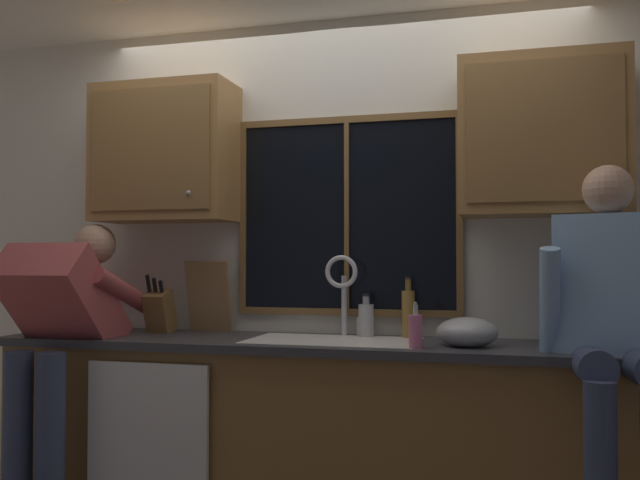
{
  "coord_description": "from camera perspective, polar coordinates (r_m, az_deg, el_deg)",
  "views": [
    {
      "loc": [
        0.87,
        -3.48,
        1.29
      ],
      "look_at": [
        0.0,
        -0.3,
        1.39
      ],
      "focal_mm": 39.12,
      "sensor_mm": 36.0,
      "label": 1
    }
  ],
  "objects": [
    {
      "name": "back_wall",
      "position": [
        3.64,
        1.49,
        -2.01
      ],
      "size": [
        5.48,
        0.12,
        2.55
      ],
      "primitive_type": "cube",
      "color": "silver",
      "rests_on": "floor"
    },
    {
      "name": "window_glass",
      "position": [
        3.57,
        2.25,
        2.0
      ],
      "size": [
        1.1,
        0.02,
        0.95
      ],
      "primitive_type": "cube",
      "color": "black"
    },
    {
      "name": "window_frame_top",
      "position": [
        3.63,
        2.2,
        9.8
      ],
      "size": [
        1.17,
        0.02,
        0.04
      ],
      "primitive_type": "cube",
      "color": "brown"
    },
    {
      "name": "window_frame_bottom",
      "position": [
        3.56,
        2.22,
        -5.92
      ],
      "size": [
        1.17,
        0.02,
        0.04
      ],
      "primitive_type": "cube",
      "color": "brown"
    },
    {
      "name": "window_frame_left",
      "position": [
        3.73,
        -6.32,
        1.85
      ],
      "size": [
        0.03,
        0.02,
        0.95
      ],
      "primitive_type": "cube",
      "color": "brown"
    },
    {
      "name": "window_frame_right",
      "position": [
        3.48,
        11.37,
        2.14
      ],
      "size": [
        0.03,
        0.02,
        0.95
      ],
      "primitive_type": "cube",
      "color": "brown"
    },
    {
      "name": "window_mullion_center",
      "position": [
        3.56,
        2.2,
        2.01
      ],
      "size": [
        0.02,
        0.02,
        0.95
      ],
      "primitive_type": "cube",
      "color": "brown"
    },
    {
      "name": "lower_cabinet_run",
      "position": [
        3.41,
        0.04,
        -16.2
      ],
      "size": [
        3.08,
        0.58,
        0.88
      ],
      "primitive_type": "cube",
      "color": "olive",
      "rests_on": "floor"
    },
    {
      "name": "countertop",
      "position": [
        3.31,
        -0.05,
        -8.55
      ],
      "size": [
        3.14,
        0.62,
        0.04
      ],
      "primitive_type": "cube",
      "color": "#38383D",
      "rests_on": "lower_cabinet_run"
    },
    {
      "name": "dishwasher_front",
      "position": [
        3.39,
        -13.97,
        -15.94
      ],
      "size": [
        0.6,
        0.02,
        0.74
      ],
      "primitive_type": "cube",
      "color": "white"
    },
    {
      "name": "upper_cabinet_left",
      "position": [
        3.79,
        -12.56,
        6.93
      ],
      "size": [
        0.74,
        0.36,
        0.72
      ],
      "color": "#9E703D"
    },
    {
      "name": "upper_cabinet_right",
      "position": [
        3.36,
        17.71,
        8.08
      ],
      "size": [
        0.74,
        0.36,
        0.72
      ],
      "color": "#9E703D"
    },
    {
      "name": "sink",
      "position": [
        3.31,
        1.1,
        -9.9
      ],
      "size": [
        0.8,
        0.46,
        0.21
      ],
      "color": "white",
      "rests_on": "lower_cabinet_run"
    },
    {
      "name": "faucet",
      "position": [
        3.45,
        1.96,
        -3.71
      ],
      "size": [
        0.18,
        0.09,
        0.4
      ],
      "color": "silver",
      "rests_on": "countertop"
    },
    {
      "name": "person_standing",
      "position": [
        3.59,
        -20.51,
        -7.35
      ],
      "size": [
        0.53,
        0.72,
        1.49
      ],
      "color": "#384260",
      "rests_on": "floor"
    },
    {
      "name": "person_sitting_on_counter",
      "position": [
        2.94,
        22.85,
        -5.28
      ],
      "size": [
        0.54,
        0.65,
        1.26
      ],
      "color": "#384260",
      "rests_on": "countertop"
    },
    {
      "name": "knife_block",
      "position": [
        3.73,
        -12.99,
        -5.74
      ],
      "size": [
        0.12,
        0.18,
        0.32
      ],
      "color": "brown",
      "rests_on": "countertop"
    },
    {
      "name": "cutting_board",
      "position": [
        3.72,
        -9.1,
        -4.6
      ],
      "size": [
        0.24,
        0.1,
        0.37
      ],
      "primitive_type": "cube",
      "rotation": [
        0.21,
        0.0,
        0.0
      ],
      "color": "#997047",
      "rests_on": "countertop"
    },
    {
      "name": "mixing_bowl",
      "position": [
        3.15,
        11.94,
        -7.39
      ],
      "size": [
        0.27,
        0.27,
        0.13
      ],
      "primitive_type": "ellipsoid",
      "color": "#B7B7BC",
      "rests_on": "countertop"
    },
    {
      "name": "soap_dispenser",
      "position": [
        3.03,
        7.83,
        -7.34
      ],
      "size": [
        0.06,
        0.07,
        0.2
      ],
      "color": "pink",
      "rests_on": "countertop"
    },
    {
      "name": "bottle_green_glass",
      "position": [
        3.44,
        3.79,
        -6.49
      ],
      "size": [
        0.07,
        0.07,
        0.21
      ],
      "color": "#B7B7BC",
      "rests_on": "countertop"
    },
    {
      "name": "bottle_tall_clear",
      "position": [
        3.43,
        7.23,
        -5.9
      ],
      "size": [
        0.06,
        0.06,
        0.3
      ],
      "color": "olive",
      "rests_on": "countertop"
    }
  ]
}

